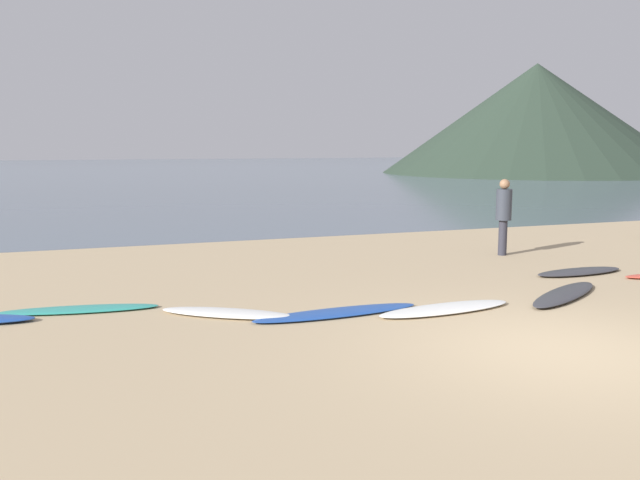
{
  "coord_description": "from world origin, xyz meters",
  "views": [
    {
      "loc": [
        -5.52,
        -6.43,
        2.48
      ],
      "look_at": [
        -0.88,
        6.03,
        0.6
      ],
      "focal_mm": 38.08,
      "sensor_mm": 36.0,
      "label": 1
    }
  ],
  "objects_px": {
    "surfboard_2": "(228,313)",
    "surfboard_3": "(337,313)",
    "surfboard_4": "(445,309)",
    "surfboard_5": "(565,294)",
    "surfboard_1": "(78,309)",
    "surfboard_6": "(579,272)",
    "person_1": "(504,211)"
  },
  "relations": [
    {
      "from": "surfboard_5",
      "to": "surfboard_6",
      "type": "xyz_separation_m",
      "value": [
        1.63,
        1.52,
        -0.0
      ]
    },
    {
      "from": "surfboard_2",
      "to": "surfboard_6",
      "type": "height_order",
      "value": "surfboard_6"
    },
    {
      "from": "surfboard_5",
      "to": "person_1",
      "type": "bearing_deg",
      "value": 37.0
    },
    {
      "from": "surfboard_2",
      "to": "person_1",
      "type": "distance_m",
      "value": 7.79
    },
    {
      "from": "surfboard_2",
      "to": "surfboard_5",
      "type": "xyz_separation_m",
      "value": [
        5.45,
        -0.7,
        0.0
      ]
    },
    {
      "from": "surfboard_1",
      "to": "surfboard_5",
      "type": "relative_size",
      "value": 0.96
    },
    {
      "from": "surfboard_3",
      "to": "person_1",
      "type": "relative_size",
      "value": 1.53
    },
    {
      "from": "surfboard_2",
      "to": "surfboard_5",
      "type": "relative_size",
      "value": 0.85
    },
    {
      "from": "surfboard_4",
      "to": "surfboard_6",
      "type": "height_order",
      "value": "surfboard_6"
    },
    {
      "from": "surfboard_4",
      "to": "person_1",
      "type": "distance_m",
      "value": 5.74
    },
    {
      "from": "person_1",
      "to": "surfboard_1",
      "type": "bearing_deg",
      "value": -6.62
    },
    {
      "from": "surfboard_5",
      "to": "surfboard_3",
      "type": "bearing_deg",
      "value": 145.85
    },
    {
      "from": "surfboard_1",
      "to": "surfboard_2",
      "type": "height_order",
      "value": "surfboard_2"
    },
    {
      "from": "surfboard_3",
      "to": "surfboard_5",
      "type": "relative_size",
      "value": 1.08
    },
    {
      "from": "surfboard_1",
      "to": "surfboard_6",
      "type": "xyz_separation_m",
      "value": [
        9.13,
        -0.23,
        0.01
      ]
    },
    {
      "from": "surfboard_2",
      "to": "surfboard_3",
      "type": "distance_m",
      "value": 1.59
    },
    {
      "from": "surfboard_6",
      "to": "surfboard_3",
      "type": "bearing_deg",
      "value": -170.28
    },
    {
      "from": "surfboard_5",
      "to": "surfboard_6",
      "type": "distance_m",
      "value": 2.23
    },
    {
      "from": "surfboard_4",
      "to": "surfboard_5",
      "type": "relative_size",
      "value": 0.94
    },
    {
      "from": "surfboard_6",
      "to": "surfboard_1",
      "type": "bearing_deg",
      "value": 175.0
    },
    {
      "from": "surfboard_2",
      "to": "surfboard_4",
      "type": "xyz_separation_m",
      "value": [
        3.12,
        -0.86,
        -0.0
      ]
    },
    {
      "from": "surfboard_3",
      "to": "surfboard_1",
      "type": "bearing_deg",
      "value": 152.89
    },
    {
      "from": "surfboard_1",
      "to": "surfboard_5",
      "type": "bearing_deg",
      "value": -5.21
    },
    {
      "from": "surfboard_1",
      "to": "surfboard_2",
      "type": "distance_m",
      "value": 2.29
    },
    {
      "from": "surfboard_4",
      "to": "surfboard_5",
      "type": "xyz_separation_m",
      "value": [
        2.34,
        0.16,
        0.01
      ]
    },
    {
      "from": "surfboard_1",
      "to": "surfboard_3",
      "type": "height_order",
      "value": "surfboard_3"
    },
    {
      "from": "surfboard_5",
      "to": "person_1",
      "type": "xyz_separation_m",
      "value": [
        1.57,
        3.93,
        0.97
      ]
    },
    {
      "from": "person_1",
      "to": "surfboard_6",
      "type": "bearing_deg",
      "value": 71.34
    },
    {
      "from": "surfboard_6",
      "to": "person_1",
      "type": "distance_m",
      "value": 2.6
    },
    {
      "from": "surfboard_3",
      "to": "person_1",
      "type": "xyz_separation_m",
      "value": [
        5.51,
        3.72,
        0.98
      ]
    },
    {
      "from": "surfboard_1",
      "to": "person_1",
      "type": "relative_size",
      "value": 1.36
    },
    {
      "from": "surfboard_3",
      "to": "surfboard_6",
      "type": "height_order",
      "value": "surfboard_6"
    }
  ]
}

